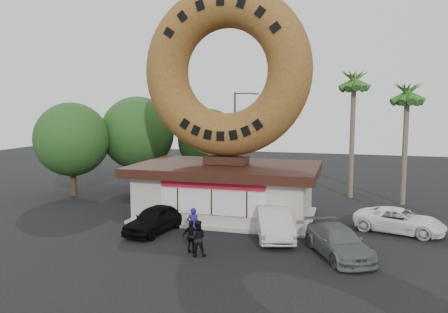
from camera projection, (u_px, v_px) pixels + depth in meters
name	position (u px, v px, depth m)	size (l,w,h in m)	color
ground	(194.00, 246.00, 21.52)	(90.00, 90.00, 0.00)	black
donut_shop	(226.00, 189.00, 27.04)	(11.20, 7.20, 3.80)	beige
giant_donut	(226.00, 71.00, 26.23)	(10.28, 10.28, 2.62)	brown
tree_west	(138.00, 133.00, 35.96)	(6.00, 6.00, 7.65)	#473321
tree_mid	(209.00, 140.00, 36.47)	(5.20, 5.20, 6.63)	#473321
tree_far	(72.00, 139.00, 33.11)	(5.60, 5.60, 7.14)	#473321
palm_near	(354.00, 85.00, 31.93)	(2.60, 2.60, 9.75)	#726651
palm_far	(407.00, 97.00, 29.67)	(2.60, 2.60, 8.75)	#726651
street_lamp	(236.00, 134.00, 36.80)	(2.11, 0.20, 8.00)	#59595E
person_left	(193.00, 225.00, 22.01)	(0.65, 0.42, 1.77)	navy
person_center	(197.00, 238.00, 19.95)	(0.82, 0.64, 1.68)	black
person_right	(192.00, 237.00, 20.34)	(0.92, 0.38, 1.56)	black
car_black	(155.00, 219.00, 23.76)	(1.70, 4.23, 1.44)	black
car_silver	(274.00, 222.00, 22.84)	(1.68, 4.83, 1.59)	#B9BABE
car_grey	(338.00, 242.00, 19.97)	(1.89, 4.65, 1.35)	slate
car_white	(399.00, 221.00, 23.73)	(2.17, 4.71, 1.31)	white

